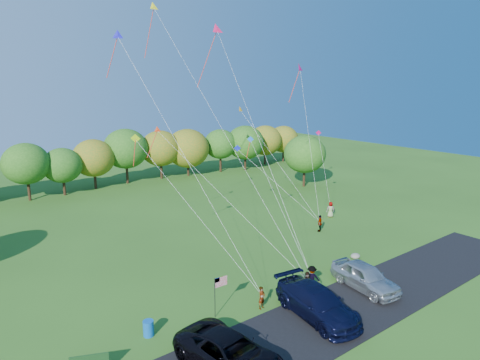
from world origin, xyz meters
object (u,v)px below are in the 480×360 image
at_px(minivan_navy, 317,303).
at_px(minivan_silver, 365,277).
at_px(flyer_e, 331,209).
at_px(flyer_b, 308,283).
at_px(flyer_c, 312,278).
at_px(flyer_a, 262,298).
at_px(flyer_d, 320,223).
at_px(minivan_dark, 231,354).
at_px(trash_barrel, 148,328).

bearing_deg(minivan_navy, minivan_silver, 12.24).
xyz_separation_m(minivan_navy, flyer_e, (16.89, 13.47, -0.15)).
distance_m(flyer_b, flyer_e, 18.54).
relative_size(flyer_c, flyer_e, 1.08).
bearing_deg(flyer_b, flyer_e, 42.68).
height_order(minivan_silver, flyer_a, minivan_silver).
relative_size(minivan_silver, flyer_a, 3.52).
bearing_deg(flyer_c, flyer_e, -105.55).
height_order(flyer_d, flyer_e, flyer_e).
height_order(minivan_dark, flyer_e, minivan_dark).
height_order(flyer_a, flyer_e, flyer_e).
height_order(minivan_silver, flyer_c, minivan_silver).
distance_m(flyer_c, flyer_d, 12.86).
bearing_deg(flyer_d, minivan_navy, 5.08).
bearing_deg(flyer_a, minivan_dark, -159.35).
bearing_deg(trash_barrel, flyer_b, -10.59).
bearing_deg(minivan_silver, flyer_c, 151.42).
bearing_deg(flyer_a, minivan_navy, -69.91).
distance_m(flyer_a, flyer_e, 21.68).
bearing_deg(flyer_a, trash_barrel, 152.09).
relative_size(minivan_navy, flyer_e, 3.79).
bearing_deg(flyer_b, minivan_dark, -152.96).
bearing_deg(flyer_e, flyer_b, 73.27).
distance_m(flyer_a, flyer_d, 16.52).
relative_size(flyer_a, flyer_b, 0.95).
height_order(flyer_a, flyer_b, flyer_b).
bearing_deg(minivan_dark, flyer_e, 22.07).
height_order(minivan_silver, flyer_e, minivan_silver).
bearing_deg(flyer_e, flyer_d, 66.36).
bearing_deg(flyer_d, flyer_b, 2.03).
bearing_deg(minivan_dark, minivan_silver, -2.55).
bearing_deg(flyer_d, minivan_silver, 20.82).
height_order(minivan_silver, flyer_b, minivan_silver).
xyz_separation_m(flyer_a, flyer_d, (14.48, 7.95, 0.07)).
bearing_deg(flyer_c, minivan_silver, -177.93).
height_order(flyer_a, flyer_c, flyer_c).
bearing_deg(flyer_a, flyer_d, 13.91).
relative_size(minivan_navy, trash_barrel, 6.82).
bearing_deg(minivan_silver, minivan_navy, -167.86).
distance_m(minivan_dark, flyer_c, 10.62).
xyz_separation_m(minivan_silver, flyer_c, (-3.18, 2.30, -0.07)).
xyz_separation_m(flyer_c, trash_barrel, (-12.01, 1.96, -0.45)).
relative_size(flyer_c, flyer_d, 1.09).
bearing_deg(flyer_d, minivan_dark, -5.77).
bearing_deg(flyer_b, flyer_a, -179.06).
height_order(minivan_dark, minivan_navy, minivan_navy).
xyz_separation_m(flyer_d, trash_barrel, (-21.92, -6.23, -0.37)).
distance_m(flyer_c, flyer_e, 17.96).
relative_size(minivan_dark, flyer_a, 4.22).
bearing_deg(minivan_silver, flyer_a, 169.13).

